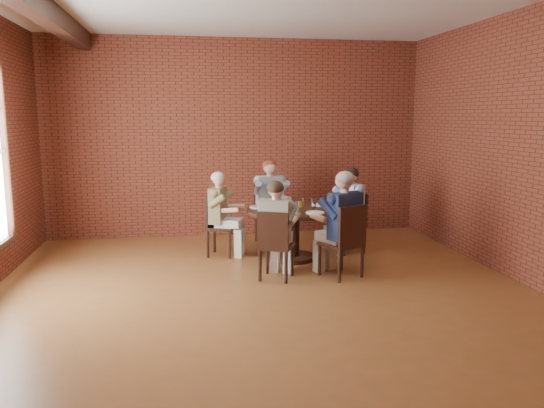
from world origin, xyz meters
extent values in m
plane|color=brown|center=(0.00, 0.00, 0.00)|extent=(7.00, 7.00, 0.00)
plane|color=brown|center=(0.00, 3.50, 1.70)|extent=(7.00, 0.00, 7.00)
plane|color=brown|center=(0.00, -3.50, 1.70)|extent=(7.00, 0.00, 7.00)
plane|color=brown|center=(3.25, 0.00, 1.70)|extent=(0.00, 7.00, 7.00)
cube|color=#341B11|center=(-3.17, 1.44, 1.65)|extent=(0.10, 0.08, 2.20)
cylinder|color=#341B11|center=(0.64, 1.67, 0.03)|extent=(0.67, 0.67, 0.06)
cylinder|color=#341B11|center=(0.64, 1.67, 0.35)|extent=(0.19, 0.19, 0.64)
cylinder|color=#3F2516|center=(0.64, 1.67, 0.72)|extent=(1.34, 1.34, 0.05)
cube|color=#341B11|center=(1.56, 1.94, 0.43)|extent=(0.51, 0.51, 0.04)
cube|color=#341B11|center=(1.74, 1.99, 0.69)|extent=(0.16, 0.41, 0.47)
cylinder|color=#341B11|center=(1.34, 2.06, 0.21)|extent=(0.04, 0.04, 0.41)
cylinder|color=#341B11|center=(1.44, 1.72, 0.21)|extent=(0.04, 0.04, 0.41)
cylinder|color=#341B11|center=(1.68, 2.16, 0.21)|extent=(0.04, 0.04, 0.41)
cylinder|color=#341B11|center=(1.78, 1.82, 0.21)|extent=(0.04, 0.04, 0.41)
cube|color=#341B11|center=(0.48, 2.73, 0.43)|extent=(0.51, 0.51, 0.04)
cube|color=#341B11|center=(0.45, 2.94, 0.71)|extent=(0.45, 0.10, 0.51)
cylinder|color=#341B11|center=(0.32, 2.51, 0.21)|extent=(0.04, 0.04, 0.41)
cylinder|color=#341B11|center=(0.70, 2.57, 0.21)|extent=(0.04, 0.04, 0.41)
cylinder|color=#341B11|center=(0.26, 2.90, 0.21)|extent=(0.04, 0.04, 0.41)
cylinder|color=#341B11|center=(0.64, 2.95, 0.21)|extent=(0.04, 0.04, 0.41)
cube|color=#341B11|center=(-0.38, 2.05, 0.43)|extent=(0.51, 0.51, 0.04)
cube|color=#341B11|center=(-0.55, 2.11, 0.67)|extent=(0.17, 0.38, 0.45)
cylinder|color=#341B11|center=(-0.28, 1.83, 0.21)|extent=(0.04, 0.04, 0.41)
cylinder|color=#341B11|center=(-0.17, 2.15, 0.21)|extent=(0.04, 0.04, 0.41)
cylinder|color=#341B11|center=(-0.59, 1.95, 0.21)|extent=(0.04, 0.04, 0.41)
cylinder|color=#341B11|center=(-0.48, 2.26, 0.21)|extent=(0.04, 0.04, 0.41)
cube|color=#341B11|center=(0.23, 0.78, 0.43)|extent=(0.53, 0.53, 0.04)
cube|color=#341B11|center=(0.16, 0.61, 0.68)|extent=(0.38, 0.20, 0.46)
cylinder|color=#341B11|center=(0.46, 0.86, 0.21)|extent=(0.04, 0.04, 0.41)
cylinder|color=#341B11|center=(0.15, 1.00, 0.21)|extent=(0.04, 0.04, 0.41)
cylinder|color=#341B11|center=(0.32, 0.55, 0.21)|extent=(0.04, 0.04, 0.41)
cylinder|color=#341B11|center=(0.01, 0.69, 0.21)|extent=(0.04, 0.04, 0.41)
cube|color=#341B11|center=(1.09, 0.74, 0.43)|extent=(0.60, 0.60, 0.04)
cube|color=#341B11|center=(1.17, 0.55, 0.71)|extent=(0.43, 0.23, 0.52)
cylinder|color=#341B11|center=(1.18, 1.00, 0.21)|extent=(0.04, 0.04, 0.41)
cylinder|color=#341B11|center=(0.82, 0.83, 0.21)|extent=(0.04, 0.04, 0.41)
cylinder|color=#341B11|center=(1.35, 0.64, 0.21)|extent=(0.04, 0.04, 0.41)
cylinder|color=#341B11|center=(0.99, 0.47, 0.21)|extent=(0.04, 0.04, 0.41)
cylinder|color=white|center=(1.11, 1.91, 0.76)|extent=(0.26, 0.26, 0.01)
cylinder|color=white|center=(0.53, 2.14, 0.76)|extent=(0.26, 0.26, 0.01)
cylinder|color=white|center=(0.16, 1.89, 0.76)|extent=(0.26, 0.26, 0.01)
cylinder|color=white|center=(0.87, 1.29, 0.76)|extent=(0.26, 0.26, 0.01)
cylinder|color=white|center=(0.97, 1.78, 0.82)|extent=(0.07, 0.07, 0.14)
cylinder|color=white|center=(0.79, 1.81, 0.82)|extent=(0.07, 0.07, 0.14)
cylinder|color=white|center=(0.36, 1.94, 0.82)|extent=(0.07, 0.07, 0.14)
cylinder|color=white|center=(0.45, 1.73, 0.82)|extent=(0.07, 0.07, 0.14)
cylinder|color=white|center=(0.42, 1.59, 0.82)|extent=(0.07, 0.07, 0.14)
cylinder|color=white|center=(0.46, 1.36, 0.82)|extent=(0.07, 0.07, 0.14)
cylinder|color=white|center=(0.66, 1.51, 0.82)|extent=(0.07, 0.07, 0.14)
cube|color=black|center=(0.88, 1.27, 0.75)|extent=(0.12, 0.16, 0.01)
camera|label=1|loc=(-0.90, -5.75, 2.08)|focal=35.00mm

